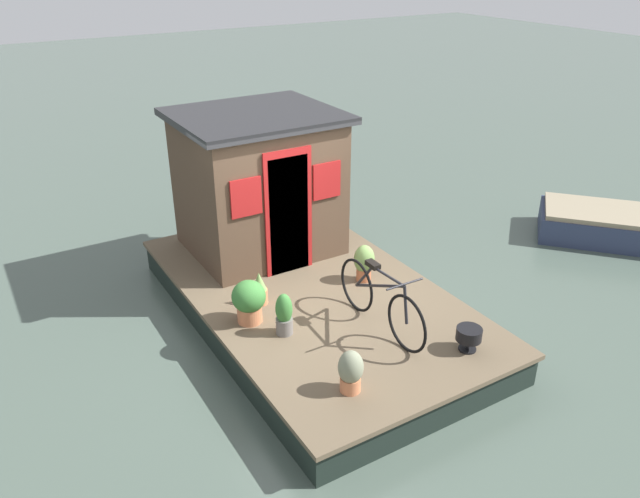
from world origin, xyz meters
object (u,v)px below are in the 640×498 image
(potted_plant_mint, at_px, (364,262))
(charcoal_grill, at_px, (469,335))
(potted_plant_fern, at_px, (249,300))
(potted_plant_rosemary, at_px, (284,315))
(houseboat_cabin, at_px, (259,182))
(bicycle, at_px, (380,301))
(dinghy_boat, at_px, (627,227))
(potted_plant_thyme, at_px, (351,371))
(potted_plant_basil, at_px, (259,289))

(potted_plant_mint, distance_m, charcoal_grill, 1.98)
(potted_plant_fern, distance_m, potted_plant_rosemary, 0.52)
(potted_plant_mint, bearing_deg, houseboat_cabin, 23.85)
(houseboat_cabin, relative_size, bicycle, 1.31)
(houseboat_cabin, distance_m, potted_plant_rosemary, 2.54)
(bicycle, height_order, potted_plant_fern, bicycle)
(potted_plant_mint, relative_size, potted_plant_rosemary, 0.98)
(dinghy_boat, bearing_deg, bicycle, 95.50)
(potted_plant_rosemary, xyz_separation_m, potted_plant_thyme, (-1.30, -0.09, -0.01))
(potted_plant_fern, height_order, potted_plant_thyme, potted_plant_fern)
(potted_plant_mint, distance_m, potted_plant_thyme, 2.39)
(potted_plant_fern, height_order, dinghy_boat, potted_plant_fern)
(potted_plant_fern, bearing_deg, charcoal_grill, -134.34)
(potted_plant_basil, xyz_separation_m, potted_plant_rosemary, (-0.78, 0.05, 0.05))
(potted_plant_mint, height_order, potted_plant_rosemary, potted_plant_rosemary)
(houseboat_cabin, bearing_deg, dinghy_boat, -110.59)
(bicycle, height_order, charcoal_grill, bicycle)
(potted_plant_fern, relative_size, dinghy_boat, 0.19)
(potted_plant_rosemary, height_order, potted_plant_thyme, potted_plant_rosemary)
(houseboat_cabin, relative_size, potted_plant_basil, 5.03)
(potted_plant_basil, bearing_deg, bicycle, -142.23)
(bicycle, bearing_deg, dinghy_boat, -84.50)
(houseboat_cabin, relative_size, potted_plant_rosemary, 4.18)
(dinghy_boat, bearing_deg, potted_plant_mint, 84.09)
(charcoal_grill, bearing_deg, bicycle, 34.16)
(potted_plant_fern, bearing_deg, dinghy_boat, -93.32)
(charcoal_grill, distance_m, dinghy_boat, 5.31)
(potted_plant_mint, bearing_deg, potted_plant_thyme, 141.89)
(potted_plant_basil, relative_size, potted_plant_mint, 0.84)
(bicycle, xyz_separation_m, potted_plant_basil, (1.28, 0.99, -0.17))
(potted_plant_basil, distance_m, potted_plant_rosemary, 0.78)
(houseboat_cabin, height_order, dinghy_boat, houseboat_cabin)
(charcoal_grill, bearing_deg, dinghy_boat, -74.18)
(potted_plant_fern, bearing_deg, houseboat_cabin, -30.19)
(potted_plant_fern, xyz_separation_m, dinghy_boat, (-0.41, -6.99, -0.49))
(bicycle, distance_m, potted_plant_thyme, 1.25)
(potted_plant_fern, bearing_deg, bicycle, -126.61)
(potted_plant_fern, relative_size, charcoal_grill, 1.87)
(potted_plant_basil, height_order, dinghy_boat, potted_plant_basil)
(houseboat_cabin, bearing_deg, potted_plant_rosemary, 160.28)
(dinghy_boat, bearing_deg, potted_plant_thyme, 101.43)
(potted_plant_basil, bearing_deg, potted_plant_mint, -97.25)
(potted_plant_mint, bearing_deg, bicycle, 154.34)
(potted_plant_rosemary, xyz_separation_m, dinghy_boat, (0.05, -6.74, -0.45))
(houseboat_cabin, distance_m, potted_plant_thyme, 3.73)
(potted_plant_rosemary, distance_m, potted_plant_thyme, 1.30)
(potted_plant_basil, height_order, charcoal_grill, potted_plant_basil)
(houseboat_cabin, height_order, potted_plant_mint, houseboat_cabin)
(bicycle, bearing_deg, charcoal_grill, -145.84)
(potted_plant_thyme, bearing_deg, bicycle, -50.14)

